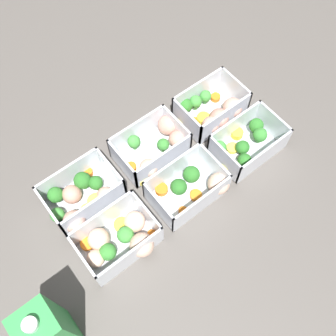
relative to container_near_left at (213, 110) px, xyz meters
The scene contains 8 objects.
ground_plane 0.20m from the container_near_left, 17.05° to the left, with size 4.00×4.00×0.00m, color #56514C.
container_near_left is the anchor object (origin of this frame).
container_near_center 0.17m from the container_near_left, ahead, with size 0.18×0.12×0.07m.
container_near_right 0.38m from the container_near_left, ahead, with size 0.17×0.13×0.07m.
container_far_left 0.12m from the container_near_left, 89.31° to the left, with size 0.17×0.12×0.07m.
container_far_center 0.21m from the container_near_left, 37.06° to the left, with size 0.18×0.13×0.07m.
container_far_right 0.39m from the container_near_left, 19.01° to the left, with size 0.16×0.13×0.07m.
juice_carton 0.60m from the container_near_left, 20.08° to the left, with size 0.07×0.07×0.20m.
Camera 1 is at (0.26, 0.33, 0.82)m, focal length 42.00 mm.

